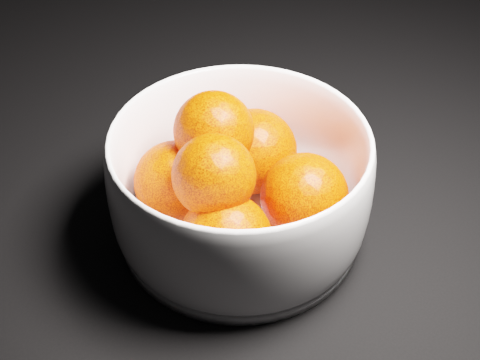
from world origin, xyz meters
TOP-DOWN VIEW (x-y plane):
  - ground at (0.00, 0.00)m, footprint 3.00×3.00m
  - bowl at (0.01, 0.14)m, footprint 0.23×0.23m
  - orange_pile at (0.01, 0.15)m, footprint 0.16×0.16m

SIDE VIEW (x-z plane):
  - ground at x=0.00m, z-range 0.00..0.00m
  - bowl at x=0.01m, z-range 0.00..0.11m
  - orange_pile at x=0.01m, z-range 0.00..0.12m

